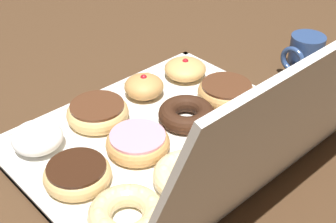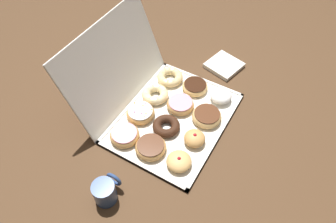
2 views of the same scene
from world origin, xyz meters
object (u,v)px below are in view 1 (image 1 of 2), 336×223
chocolate_cake_ring_donut_5 (185,113)px  chocolate_frosted_donut_7 (76,173)px  pink_frosted_donut_6 (138,143)px  pink_frosted_donut_8 (273,114)px  cruller_donut_11 (127,214)px  coffee_mug (305,53)px  cruller_donut_10 (188,176)px  sprinkle_donut_9 (235,144)px  jelly_filled_donut_0 (185,69)px  chocolate_frosted_donut_4 (225,91)px  chocolate_frosted_donut_2 (98,112)px  powdered_filled_donut_3 (37,138)px  donut_box (161,137)px  jelly_filled_donut_1 (144,86)px

chocolate_cake_ring_donut_5 → chocolate_frosted_donut_7: bearing=0.5°
pink_frosted_donut_6 → pink_frosted_donut_8: size_ratio=1.00×
cruller_donut_11 → coffee_mug: (-0.59, -0.09, 0.02)m
chocolate_frosted_donut_7 → cruller_donut_10: size_ratio=0.97×
pink_frosted_donut_6 → chocolate_cake_ring_donut_5: bearing=-175.5°
cruller_donut_11 → sprinkle_donut_9: bearing=179.9°
jelly_filled_donut_0 → chocolate_frosted_donut_4: size_ratio=0.78×
chocolate_frosted_donut_2 → chocolate_cake_ring_donut_5: 0.17m
chocolate_frosted_donut_2 → cruller_donut_11: bearing=63.4°
powdered_filled_donut_3 → chocolate_frosted_donut_2: bearing=177.7°
donut_box → chocolate_frosted_donut_7: bearing=-0.8°
chocolate_frosted_donut_4 → pink_frosted_donut_8: size_ratio=1.03×
jelly_filled_donut_1 → chocolate_cake_ring_donut_5: size_ratio=0.75×
chocolate_frosted_donut_7 → cruller_donut_11: (-0.00, 0.13, 0.00)m
jelly_filled_donut_0 → cruller_donut_10: (0.24, 0.25, -0.00)m
chocolate_frosted_donut_7 → chocolate_frosted_donut_2: bearing=-137.5°
chocolate_frosted_donut_7 → chocolate_cake_ring_donut_5: bearing=-179.5°
powdered_filled_donut_3 → pink_frosted_donut_6: bearing=134.6°
pink_frosted_donut_6 → chocolate_frosted_donut_7: 0.12m
chocolate_frosted_donut_4 → pink_frosted_donut_6: 0.24m
chocolate_frosted_donut_4 → cruller_donut_11: bearing=19.5°
chocolate_cake_ring_donut_5 → sprinkle_donut_9: sprinkle_donut_9 is taller
pink_frosted_donut_8 → coffee_mug: size_ratio=1.18×
chocolate_frosted_donut_2 → sprinkle_donut_9: (-0.12, 0.24, -0.00)m
pink_frosted_donut_6 → pink_frosted_donut_8: (-0.25, 0.11, 0.00)m
donut_box → jelly_filled_donut_0: jelly_filled_donut_0 is taller
cruller_donut_10 → cruller_donut_11: (0.12, -0.00, -0.00)m
chocolate_cake_ring_donut_5 → coffee_mug: 0.35m
chocolate_frosted_donut_2 → pink_frosted_donut_8: 0.34m
sprinkle_donut_9 → coffee_mug: bearing=-165.2°
donut_box → pink_frosted_donut_6: bearing=4.9°
donut_box → sprinkle_donut_9: 0.14m
donut_box → powdered_filled_donut_3: (0.19, -0.12, 0.03)m
chocolate_frosted_donut_7 → sprinkle_donut_9: 0.28m
donut_box → chocolate_frosted_donut_4: 0.18m
cruller_donut_11 → chocolate_frosted_donut_4: bearing=-160.5°
cruller_donut_10 → cruller_donut_11: bearing=-1.0°
pink_frosted_donut_8 → cruller_donut_11: bearing=1.3°
pink_frosted_donut_8 → sprinkle_donut_9: size_ratio=0.98×
chocolate_frosted_donut_7 → coffee_mug: size_ratio=1.15×
jelly_filled_donut_1 → pink_frosted_donut_8: (-0.12, 0.24, -0.00)m
chocolate_frosted_donut_2 → pink_frosted_donut_8: bearing=136.3°
powdered_filled_donut_3 → chocolate_frosted_donut_7: size_ratio=0.82×
pink_frosted_donut_6 → cruller_donut_11: cruller_donut_11 is taller
pink_frosted_donut_8 → coffee_mug: bearing=-159.7°
cruller_donut_10 → sprinkle_donut_9: bearing=-179.1°
chocolate_frosted_donut_7 → cruller_donut_10: cruller_donut_10 is taller
sprinkle_donut_9 → cruller_donut_11: 0.24m
jelly_filled_donut_1 → chocolate_cake_ring_donut_5: jelly_filled_donut_1 is taller
sprinkle_donut_9 → cruller_donut_10: sprinkle_donut_9 is taller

